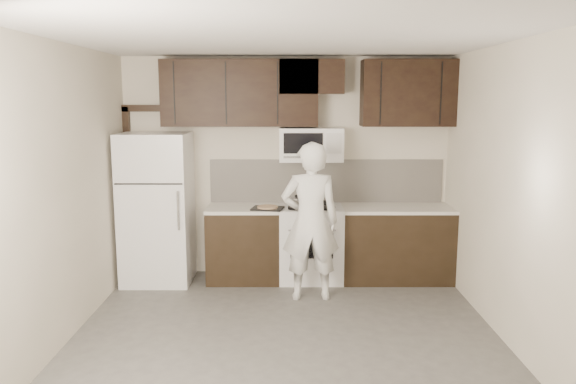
{
  "coord_description": "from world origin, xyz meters",
  "views": [
    {
      "loc": [
        0.02,
        -4.7,
        2.21
      ],
      "look_at": [
        0.02,
        0.9,
        1.26
      ],
      "focal_mm": 35.0,
      "sensor_mm": 36.0,
      "label": 1
    }
  ],
  "objects_px": {
    "stove": "(311,243)",
    "microwave": "(311,145)",
    "refrigerator": "(157,208)",
    "person": "(310,221)"
  },
  "relations": [
    {
      "from": "stove",
      "to": "person",
      "type": "distance_m",
      "value": 0.78
    },
    {
      "from": "stove",
      "to": "person",
      "type": "bearing_deg",
      "value": -93.04
    },
    {
      "from": "microwave",
      "to": "refrigerator",
      "type": "height_order",
      "value": "microwave"
    },
    {
      "from": "microwave",
      "to": "person",
      "type": "height_order",
      "value": "microwave"
    },
    {
      "from": "stove",
      "to": "person",
      "type": "relative_size",
      "value": 0.54
    },
    {
      "from": "stove",
      "to": "refrigerator",
      "type": "xyz_separation_m",
      "value": [
        -1.85,
        -0.05,
        0.44
      ]
    },
    {
      "from": "microwave",
      "to": "refrigerator",
      "type": "distance_m",
      "value": 2.0
    },
    {
      "from": "stove",
      "to": "refrigerator",
      "type": "relative_size",
      "value": 0.52
    },
    {
      "from": "stove",
      "to": "microwave",
      "type": "distance_m",
      "value": 1.2
    },
    {
      "from": "microwave",
      "to": "refrigerator",
      "type": "relative_size",
      "value": 0.42
    }
  ]
}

